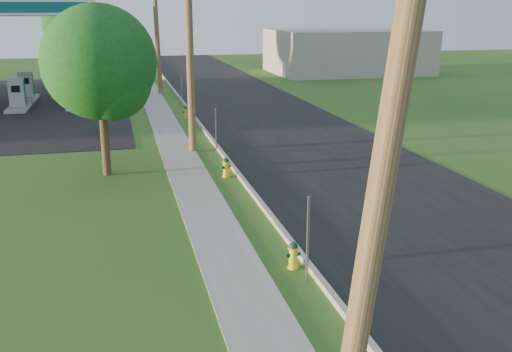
{
  "coord_description": "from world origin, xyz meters",
  "views": [
    {
      "loc": [
        -3.64,
        -6.86,
        5.89
      ],
      "look_at": [
        0.0,
        8.0,
        1.4
      ],
      "focal_mm": 40.0,
      "sensor_mm": 36.0,
      "label": 1
    }
  ],
  "objects_px": {
    "utility_pole_far": "(156,25)",
    "hydrant_far": "(186,112)",
    "utility_pole_near": "(393,109)",
    "hydrant_mid": "(226,167)",
    "tree_verge": "(102,67)",
    "hydrant_near": "(293,255)",
    "utility_pole_mid": "(189,33)",
    "fuel_pump_ne": "(17,98)",
    "fuel_pump_se": "(27,89)",
    "price_pylon": "(93,19)",
    "tree_lot": "(74,24)"
  },
  "relations": [
    {
      "from": "utility_pole_far",
      "to": "hydrant_far",
      "type": "xyz_separation_m",
      "value": [
        0.64,
        -10.37,
        -4.44
      ]
    },
    {
      "from": "utility_pole_near",
      "to": "hydrant_mid",
      "type": "distance_m",
      "value": 14.48
    },
    {
      "from": "utility_pole_near",
      "to": "tree_verge",
      "type": "xyz_separation_m",
      "value": [
        -3.47,
        15.07,
        -0.86
      ]
    },
    {
      "from": "hydrant_near",
      "to": "utility_pole_mid",
      "type": "bearing_deg",
      "value": 93.51
    },
    {
      "from": "fuel_pump_ne",
      "to": "hydrant_mid",
      "type": "relative_size",
      "value": 4.22
    },
    {
      "from": "utility_pole_far",
      "to": "utility_pole_near",
      "type": "bearing_deg",
      "value": -90.0
    },
    {
      "from": "hydrant_mid",
      "to": "hydrant_far",
      "type": "height_order",
      "value": "hydrant_mid"
    },
    {
      "from": "utility_pole_near",
      "to": "utility_pole_mid",
      "type": "distance_m",
      "value": 18.0
    },
    {
      "from": "fuel_pump_se",
      "to": "hydrant_mid",
      "type": "distance_m",
      "value": 23.28
    },
    {
      "from": "utility_pole_mid",
      "to": "price_pylon",
      "type": "xyz_separation_m",
      "value": [
        -3.9,
        5.5,
        0.48
      ]
    },
    {
      "from": "tree_verge",
      "to": "price_pylon",
      "type": "bearing_deg",
      "value": 92.92
    },
    {
      "from": "fuel_pump_se",
      "to": "price_pylon",
      "type": "bearing_deg",
      "value": -66.5
    },
    {
      "from": "fuel_pump_se",
      "to": "hydrant_mid",
      "type": "height_order",
      "value": "fuel_pump_se"
    },
    {
      "from": "utility_pole_far",
      "to": "hydrant_far",
      "type": "height_order",
      "value": "utility_pole_far"
    },
    {
      "from": "utility_pole_near",
      "to": "hydrant_far",
      "type": "xyz_separation_m",
      "value": [
        0.64,
        25.63,
        -4.44
      ]
    },
    {
      "from": "utility_pole_near",
      "to": "fuel_pump_ne",
      "type": "height_order",
      "value": "utility_pole_near"
    },
    {
      "from": "tree_verge",
      "to": "hydrant_far",
      "type": "xyz_separation_m",
      "value": [
        4.11,
        10.56,
        -3.58
      ]
    },
    {
      "from": "utility_pole_mid",
      "to": "fuel_pump_se",
      "type": "distance_m",
      "value": 19.65
    },
    {
      "from": "price_pylon",
      "to": "hydrant_mid",
      "type": "relative_size",
      "value": 9.03
    },
    {
      "from": "price_pylon",
      "to": "hydrant_mid",
      "type": "height_order",
      "value": "price_pylon"
    },
    {
      "from": "hydrant_mid",
      "to": "hydrant_far",
      "type": "bearing_deg",
      "value": 90.04
    },
    {
      "from": "utility_pole_mid",
      "to": "hydrant_near",
      "type": "xyz_separation_m",
      "value": [
        0.74,
        -12.1,
        -4.61
      ]
    },
    {
      "from": "fuel_pump_ne",
      "to": "hydrant_near",
      "type": "height_order",
      "value": "fuel_pump_ne"
    },
    {
      "from": "fuel_pump_ne",
      "to": "fuel_pump_se",
      "type": "bearing_deg",
      "value": 90.0
    },
    {
      "from": "utility_pole_mid",
      "to": "fuel_pump_se",
      "type": "relative_size",
      "value": 3.06
    },
    {
      "from": "utility_pole_mid",
      "to": "hydrant_near",
      "type": "distance_m",
      "value": 12.97
    },
    {
      "from": "fuel_pump_se",
      "to": "tree_lot",
      "type": "bearing_deg",
      "value": 72.4
    },
    {
      "from": "fuel_pump_se",
      "to": "hydrant_far",
      "type": "height_order",
      "value": "fuel_pump_se"
    },
    {
      "from": "fuel_pump_ne",
      "to": "hydrant_far",
      "type": "distance_m",
      "value": 10.95
    },
    {
      "from": "hydrant_far",
      "to": "hydrant_near",
      "type": "bearing_deg",
      "value": -89.7
    },
    {
      "from": "price_pylon",
      "to": "hydrant_far",
      "type": "relative_size",
      "value": 9.18
    },
    {
      "from": "utility_pole_mid",
      "to": "tree_verge",
      "type": "xyz_separation_m",
      "value": [
        -3.47,
        -2.93,
        -1.01
      ]
    },
    {
      "from": "fuel_pump_ne",
      "to": "hydrant_near",
      "type": "distance_m",
      "value": 26.89
    },
    {
      "from": "hydrant_near",
      "to": "hydrant_mid",
      "type": "relative_size",
      "value": 0.91
    },
    {
      "from": "utility_pole_near",
      "to": "hydrant_far",
      "type": "distance_m",
      "value": 26.02
    },
    {
      "from": "fuel_pump_ne",
      "to": "hydrant_near",
      "type": "xyz_separation_m",
      "value": [
        9.64,
        -25.1,
        -0.38
      ]
    },
    {
      "from": "price_pylon",
      "to": "tree_lot",
      "type": "relative_size",
      "value": 0.93
    },
    {
      "from": "utility_pole_mid",
      "to": "tree_lot",
      "type": "height_order",
      "value": "utility_pole_mid"
    },
    {
      "from": "utility_pole_mid",
      "to": "tree_verge",
      "type": "height_order",
      "value": "utility_pole_mid"
    },
    {
      "from": "tree_verge",
      "to": "tree_lot",
      "type": "bearing_deg",
      "value": 95.12
    },
    {
      "from": "utility_pole_mid",
      "to": "hydrant_mid",
      "type": "relative_size",
      "value": 12.92
    },
    {
      "from": "tree_verge",
      "to": "tree_lot",
      "type": "height_order",
      "value": "tree_lot"
    },
    {
      "from": "price_pylon",
      "to": "tree_lot",
      "type": "xyz_separation_m",
      "value": [
        -2.16,
        20.46,
        -0.71
      ]
    },
    {
      "from": "fuel_pump_se",
      "to": "utility_pole_mid",
      "type": "bearing_deg",
      "value": -62.37
    },
    {
      "from": "fuel_pump_ne",
      "to": "hydrant_mid",
      "type": "height_order",
      "value": "fuel_pump_ne"
    },
    {
      "from": "utility_pole_mid",
      "to": "tree_lot",
      "type": "bearing_deg",
      "value": 103.13
    },
    {
      "from": "utility_pole_mid",
      "to": "tree_verge",
      "type": "bearing_deg",
      "value": -139.79
    },
    {
      "from": "utility_pole_far",
      "to": "fuel_pump_se",
      "type": "relative_size",
      "value": 2.97
    },
    {
      "from": "utility_pole_mid",
      "to": "tree_verge",
      "type": "distance_m",
      "value": 4.65
    },
    {
      "from": "utility_pole_far",
      "to": "fuel_pump_se",
      "type": "distance_m",
      "value": 9.84
    }
  ]
}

